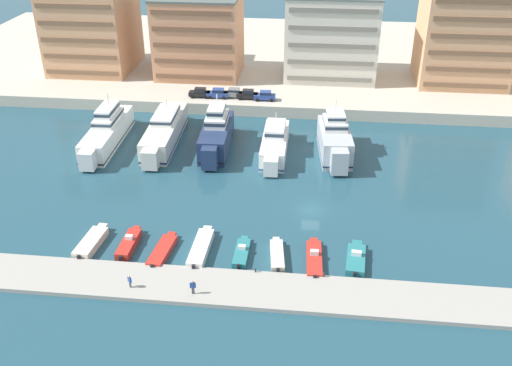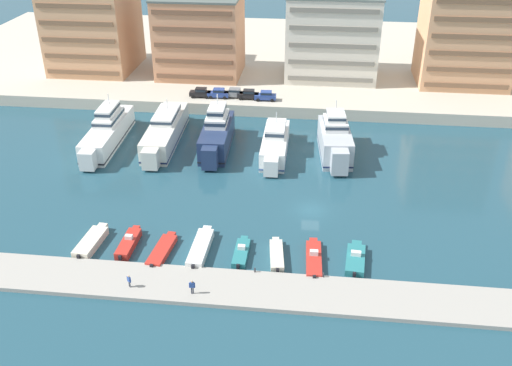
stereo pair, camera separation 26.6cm
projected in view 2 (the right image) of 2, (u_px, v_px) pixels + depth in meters
ground_plane at (311, 210)px, 78.37m from camera, size 400.00×400.00×0.00m
quay_promenade at (320, 59)px, 136.14m from camera, size 180.00×70.00×2.22m
pier_dock at (306, 294)px, 62.59m from camera, size 120.00×6.28×0.52m
yacht_white_far_left at (107, 131)px, 96.13m from camera, size 4.81×21.13×7.99m
yacht_ivory_left at (165, 131)px, 96.86m from camera, size 5.19×22.25×6.65m
yacht_navy_mid_left at (217, 134)px, 94.23m from camera, size 4.83×17.00×8.82m
yacht_white_center_left at (275, 143)px, 92.85m from camera, size 4.10×16.96×6.41m
yacht_silver_center at (335, 140)px, 91.99m from camera, size 5.84×15.69×8.76m
motorboat_cream_far_left at (91, 242)px, 70.87m from camera, size 2.57×7.37×1.01m
motorboat_red_left at (129, 243)px, 70.59m from camera, size 1.71×6.81×1.53m
motorboat_red_mid_left at (162, 250)px, 69.50m from camera, size 2.46×7.41×0.83m
motorboat_white_center_left at (201, 248)px, 69.72m from camera, size 2.10×8.56×1.04m
motorboat_teal_center at (241, 252)px, 69.15m from camera, size 1.67×6.33×1.23m
motorboat_cream_center_right at (277, 255)px, 68.52m from camera, size 2.22×6.68×0.89m
motorboat_red_mid_right at (314, 259)px, 68.02m from camera, size 2.08×7.94×1.33m
motorboat_teal_right at (355, 259)px, 67.88m from camera, size 2.63×6.84×1.40m
car_black_far_left at (201, 92)px, 110.02m from camera, size 4.14×1.99×1.80m
car_blue_left at (218, 93)px, 109.73m from camera, size 4.14×2.01×1.80m
car_grey_mid_left at (234, 93)px, 109.84m from camera, size 4.12×1.96×1.80m
car_black_center_left at (248, 94)px, 109.19m from camera, size 4.14×2.00×1.80m
car_blue_center at (266, 95)px, 108.53m from camera, size 4.16×2.05×1.80m
apartment_block_far_left at (91, 13)px, 120.84m from camera, size 17.09×17.50×25.95m
apartment_block_left at (200, 35)px, 118.93m from camera, size 17.50×14.30×18.44m
apartment_block_mid_left at (332, 35)px, 117.29m from camera, size 18.85×14.19×19.27m
apartment_block_center_left at (468, 26)px, 112.69m from camera, size 17.77×14.25×24.79m
pedestrian_near_edge at (129, 280)px, 62.80m from camera, size 0.53×0.42×1.59m
pedestrian_mid_deck at (192, 286)px, 61.78m from camera, size 0.67×0.28×1.75m
bollard_west at (255, 270)px, 65.42m from camera, size 0.20×0.20×0.61m
bollard_west_mid at (324, 275)px, 64.63m from camera, size 0.20×0.20×0.61m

